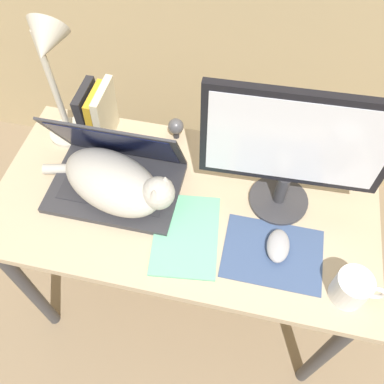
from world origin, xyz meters
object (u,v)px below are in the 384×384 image
at_px(cat, 116,182).
at_px(webcam, 176,127).
at_px(laptop, 116,174).
at_px(notepad, 186,235).
at_px(book_row, 97,115).
at_px(external_monitor, 294,149).
at_px(desk_lamp, 51,65).
at_px(computer_mouse, 278,246).
at_px(mug, 352,288).

height_order(cat, webcam, cat).
relative_size(laptop, cat, 0.88).
height_order(cat, notepad, cat).
bearing_deg(book_row, notepad, -41.02).
bearing_deg(external_monitor, book_row, 167.02).
height_order(laptop, notepad, laptop).
bearing_deg(book_row, desk_lamp, -148.00).
relative_size(book_row, desk_lamp, 0.44).
relative_size(computer_mouse, book_row, 0.51).
bearing_deg(book_row, external_monitor, -12.98).
bearing_deg(laptop, desk_lamp, 144.40).
xyz_separation_m(notepad, webcam, (-0.12, 0.36, 0.04)).
relative_size(cat, external_monitor, 0.92).
distance_m(cat, external_monitor, 0.50).
height_order(external_monitor, book_row, external_monitor).
bearing_deg(book_row, laptop, -57.58).
height_order(computer_mouse, desk_lamp, desk_lamp).
height_order(laptop, cat, laptop).
relative_size(laptop, desk_lamp, 0.84).
height_order(cat, desk_lamp, desk_lamp).
height_order(laptop, book_row, laptop).
distance_m(laptop, computer_mouse, 0.51).
bearing_deg(webcam, desk_lamp, -163.46).
height_order(laptop, external_monitor, external_monitor).
xyz_separation_m(computer_mouse, webcam, (-0.37, 0.35, 0.03)).
distance_m(computer_mouse, book_row, 0.69).
distance_m(desk_lamp, mug, 0.98).
bearing_deg(mug, desk_lamp, 158.44).
relative_size(notepad, webcam, 3.73).
bearing_deg(desk_lamp, laptop, -35.60).
bearing_deg(external_monitor, mug, -51.46).
height_order(external_monitor, mug, external_monitor).
xyz_separation_m(laptop, desk_lamp, (-0.19, 0.13, 0.26)).
bearing_deg(laptop, cat, -67.42).
relative_size(laptop, book_row, 1.89).
xyz_separation_m(cat, notepad, (0.23, -0.09, -0.06)).
bearing_deg(cat, computer_mouse, -8.99).
bearing_deg(cat, mug, -14.17).
distance_m(cat, computer_mouse, 0.49).
height_order(book_row, notepad, book_row).
height_order(external_monitor, desk_lamp, desk_lamp).
relative_size(book_row, notepad, 0.72).
distance_m(notepad, webcam, 0.38).
distance_m(desk_lamp, webcam, 0.42).
bearing_deg(computer_mouse, cat, 171.01).
bearing_deg(laptop, computer_mouse, -13.40).
bearing_deg(desk_lamp, webcam, 16.54).
distance_m(laptop, mug, 0.72).
distance_m(cat, book_row, 0.26).
bearing_deg(notepad, desk_lamp, 148.34).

